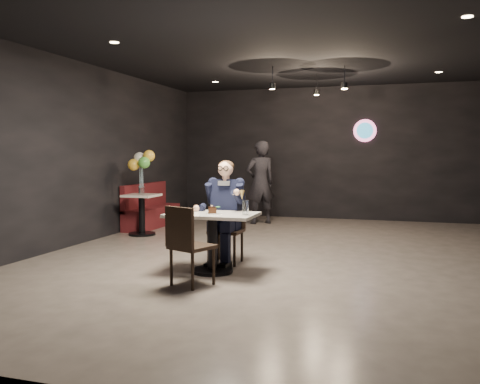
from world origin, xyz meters
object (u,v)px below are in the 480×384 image
(seated_man, at_px, (226,211))
(side_table, at_px, (142,216))
(booth_bench, at_px, (152,205))
(main_table, at_px, (212,243))
(chair_far, at_px, (226,230))
(sundae_glass, at_px, (245,208))
(passerby, at_px, (260,182))
(balloon_vase, at_px, (141,190))
(chair_near, at_px, (192,245))

(seated_man, bearing_deg, side_table, 141.17)
(booth_bench, bearing_deg, seated_man, -47.79)
(main_table, relative_size, chair_far, 1.20)
(sundae_glass, bearing_deg, seated_man, 127.10)
(main_table, relative_size, passerby, 0.62)
(main_table, height_order, sundae_glass, sundae_glass)
(main_table, xyz_separation_m, passerby, (-0.57, 4.48, 0.51))
(side_table, bearing_deg, booth_bench, 106.70)
(seated_man, xyz_separation_m, balloon_vase, (-2.25, 1.81, 0.11))
(booth_bench, height_order, balloon_vase, balloon_vase)
(chair_far, height_order, chair_near, same)
(main_table, height_order, chair_near, chair_near)
(sundae_glass, height_order, side_table, sundae_glass)
(seated_man, bearing_deg, passerby, 98.23)
(main_table, distance_m, passerby, 4.54)
(seated_man, bearing_deg, chair_near, -90.00)
(chair_near, height_order, booth_bench, chair_near)
(sundae_glass, bearing_deg, balloon_vase, 138.31)
(side_table, xyz_separation_m, balloon_vase, (0.00, 0.00, 0.48))
(sundae_glass, bearing_deg, chair_near, -126.23)
(seated_man, distance_m, sundae_glass, 0.75)
(chair_near, distance_m, balloon_vase, 3.77)
(main_table, height_order, balloon_vase, balloon_vase)
(sundae_glass, height_order, passerby, passerby)
(main_table, distance_m, booth_bench, 4.22)
(chair_far, bearing_deg, passerby, 98.23)
(sundae_glass, distance_m, passerby, 4.63)
(seated_man, height_order, booth_bench, seated_man)
(chair_far, distance_m, booth_bench, 3.79)
(main_table, xyz_separation_m, balloon_vase, (-2.25, 2.36, 0.45))
(main_table, bearing_deg, sundae_glass, -5.18)
(chair_far, xyz_separation_m, passerby, (-0.57, 3.93, 0.42))
(sundae_glass, relative_size, balloon_vase, 1.13)
(chair_near, bearing_deg, sundae_glass, 76.36)
(main_table, bearing_deg, chair_near, -90.00)
(chair_far, distance_m, side_table, 2.89)
(sundae_glass, xyz_separation_m, side_table, (-2.69, 2.40, -0.49))
(main_table, relative_size, side_table, 1.56)
(chair_near, bearing_deg, passerby, 118.92)
(passerby, bearing_deg, side_table, 13.76)
(chair_near, bearing_deg, booth_bench, 145.03)
(side_table, distance_m, passerby, 2.76)
(balloon_vase, height_order, passerby, passerby)
(side_table, bearing_deg, chair_far, -38.83)
(seated_man, xyz_separation_m, sundae_glass, (0.45, -0.59, 0.12))
(sundae_glass, bearing_deg, booth_bench, 131.37)
(side_table, bearing_deg, main_table, -46.39)
(balloon_vase, bearing_deg, main_table, -46.39)
(main_table, xyz_separation_m, chair_near, (0.00, -0.65, 0.09))
(sundae_glass, xyz_separation_m, booth_bench, (-2.99, 3.40, -0.40))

